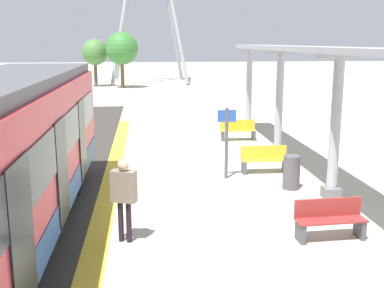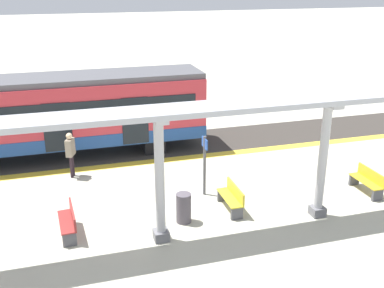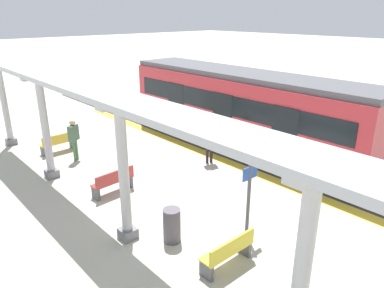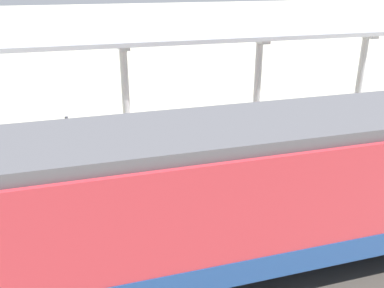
% 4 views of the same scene
% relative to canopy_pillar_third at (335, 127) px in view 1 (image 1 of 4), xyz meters
% --- Properties ---
extents(ground_plane, '(176.00, 176.00, 0.00)m').
position_rel_canopy_pillar_third_xyz_m(ground_plane, '(-2.92, 0.02, -1.95)').
color(ground_plane, '#B2AF9B').
extents(tactile_edge_strip, '(0.53, 26.65, 0.01)m').
position_rel_canopy_pillar_third_xyz_m(tactile_edge_strip, '(-6.03, 0.02, -1.94)').
color(tactile_edge_strip, gold).
rests_on(tactile_edge_strip, ground).
extents(trackbed, '(3.20, 38.65, 0.01)m').
position_rel_canopy_pillar_third_xyz_m(trackbed, '(-7.90, 0.02, -1.94)').
color(trackbed, '#38332D').
rests_on(trackbed, ground).
extents(canopy_pillar_third, '(1.10, 0.44, 3.84)m').
position_rel_canopy_pillar_third_xyz_m(canopy_pillar_third, '(0.00, 0.00, 0.00)').
color(canopy_pillar_third, slate).
rests_on(canopy_pillar_third, ground).
extents(canopy_pillar_fourth, '(1.10, 0.44, 3.84)m').
position_rel_canopy_pillar_third_xyz_m(canopy_pillar_fourth, '(0.00, 5.22, 0.00)').
color(canopy_pillar_fourth, slate).
rests_on(canopy_pillar_fourth, ground).
extents(canopy_pillar_fifth, '(1.10, 0.44, 3.84)m').
position_rel_canopy_pillar_third_xyz_m(canopy_pillar_fifth, '(0.00, 10.31, 0.00)').
color(canopy_pillar_fifth, slate).
rests_on(canopy_pillar_fifth, ground).
extents(canopy_beam, '(1.20, 21.27, 0.16)m').
position_rel_canopy_pillar_third_xyz_m(canopy_beam, '(-0.00, 0.08, 1.98)').
color(canopy_beam, '#A8AAB2').
rests_on(canopy_beam, canopy_pillar_nearest).
extents(bench_mid_platform, '(1.50, 0.44, 0.86)m').
position_rel_canopy_pillar_third_xyz_m(bench_mid_platform, '(-1.00, 7.84, -1.50)').
color(bench_mid_platform, gold).
rests_on(bench_mid_platform, ground).
extents(bench_far_end, '(1.52, 0.52, 0.86)m').
position_rel_canopy_pillar_third_xyz_m(bench_far_end, '(-1.09, -2.58, -1.50)').
color(bench_far_end, maroon).
rests_on(bench_far_end, ground).
extents(bench_extra_slot, '(1.51, 0.46, 0.86)m').
position_rel_canopy_pillar_third_xyz_m(bench_extra_slot, '(-1.17, 2.68, -1.50)').
color(bench_extra_slot, gold).
rests_on(bench_extra_slot, ground).
extents(trash_bin, '(0.48, 0.48, 0.97)m').
position_rel_canopy_pillar_third_xyz_m(trash_bin, '(-0.82, 0.92, -1.46)').
color(trash_bin, '#4E4850').
rests_on(trash_bin, ground).
extents(platform_info_sign, '(0.56, 0.10, 2.20)m').
position_rel_canopy_pillar_third_xyz_m(platform_info_sign, '(-2.50, 2.15, -0.62)').
color(platform_info_sign, '#4C4C51').
rests_on(platform_info_sign, ground).
extents(passenger_waiting_near_edge, '(0.57, 0.40, 1.79)m').
position_rel_canopy_pillar_third_xyz_m(passenger_waiting_near_edge, '(-5.43, -2.29, -0.83)').
color(passenger_waiting_near_edge, black).
rests_on(passenger_waiting_near_edge, ground).
extents(tree_left_background, '(2.41, 2.41, 4.40)m').
position_rel_canopy_pillar_third_xyz_m(tree_left_background, '(-9.45, 33.66, 1.21)').
color(tree_left_background, brown).
rests_on(tree_left_background, ground).
extents(tree_right_background, '(2.93, 2.93, 5.02)m').
position_rel_canopy_pillar_third_xyz_m(tree_right_background, '(-6.88, 31.91, 1.58)').
color(tree_right_background, brown).
rests_on(tree_right_background, ground).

